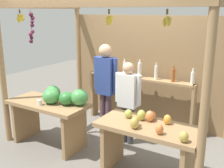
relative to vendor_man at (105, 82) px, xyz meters
The scene contains 7 objects.
ground_plane 1.07m from the vendor_man, 12.32° to the right, with size 12.00×12.00×0.00m, color slate.
market_stall 0.65m from the vendor_man, 55.55° to the left, with size 3.46×2.19×2.41m.
fruit_counter_left 1.01m from the vendor_man, 122.20° to the right, with size 1.43×0.66×1.05m.
fruit_counter_right 1.55m from the vendor_man, 34.70° to the right, with size 1.40×0.64×0.93m.
bottle_shelf_unit 0.81m from the vendor_man, 65.86° to the left, with size 2.22×0.22×1.35m.
vendor_man is the anchor object (origin of this frame).
vendor_woman 0.54m from the vendor_man, ahead, with size 0.48×0.20×1.44m.
Camera 1 is at (2.24, -3.89, 2.26)m, focal length 43.48 mm.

